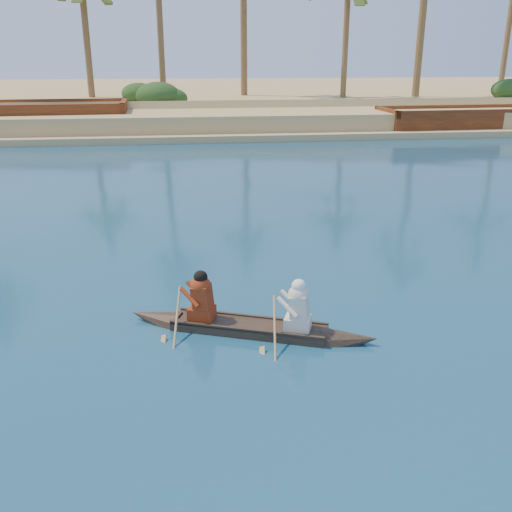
{
  "coord_description": "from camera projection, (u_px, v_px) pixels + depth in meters",
  "views": [
    {
      "loc": [
        -9.02,
        -9.05,
        4.6
      ],
      "look_at": [
        -7.66,
        1.54,
        0.79
      ],
      "focal_mm": 40.0,
      "sensor_mm": 36.0,
      "label": 1
    }
  ],
  "objects": [
    {
      "name": "shrub_cluster",
      "position": [
        309.0,
        104.0,
        40.1
      ],
      "size": [
        100.0,
        6.0,
        2.4
      ],
      "primitive_type": null,
      "color": "#213E16",
      "rests_on": "ground"
    },
    {
      "name": "palm_grove",
      "position": [
        302.0,
        3.0,
        41.09
      ],
      "size": [
        110.0,
        14.0,
        16.0
      ],
      "primitive_type": null,
      "color": "#3E5D20",
      "rests_on": "ground"
    },
    {
      "name": "sandy_embankment",
      "position": [
        275.0,
        98.0,
        54.7
      ],
      "size": [
        150.0,
        51.0,
        1.5
      ],
      "color": "tan",
      "rests_on": "ground"
    },
    {
      "name": "barge_left",
      "position": [
        13.0,
        121.0,
        33.77
      ],
      "size": [
        13.53,
        5.08,
        2.22
      ],
      "rotation": [
        0.0,
        0.0,
        0.05
      ],
      "color": "brown",
      "rests_on": "ground"
    },
    {
      "name": "canoe",
      "position": [
        249.0,
        319.0,
        9.9
      ],
      "size": [
        4.35,
        2.13,
        1.22
      ],
      "rotation": [
        0.0,
        0.0,
        -0.36
      ],
      "color": "#402F22",
      "rests_on": "ground"
    },
    {
      "name": "barge_mid",
      "position": [
        466.0,
        122.0,
        34.97
      ],
      "size": [
        10.69,
        3.89,
        1.76
      ],
      "rotation": [
        0.0,
        0.0,
        0.03
      ],
      "color": "brown",
      "rests_on": "ground"
    }
  ]
}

